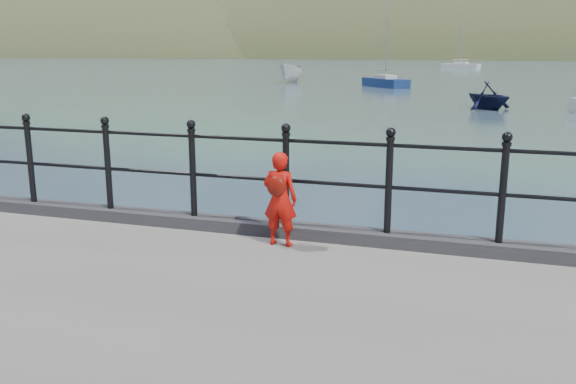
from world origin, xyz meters
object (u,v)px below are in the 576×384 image
(launch_white, at_px, (291,73))
(launch_navy, at_px, (488,95))
(sailboat_deep, at_px, (461,66))
(child, at_px, (280,198))
(sailboat_port, at_px, (385,83))
(railing, at_px, (238,165))

(launch_white, relative_size, launch_navy, 1.63)
(launch_white, height_order, launch_navy, launch_white)
(launch_navy, distance_m, sailboat_deep, 66.05)
(child, bearing_deg, sailboat_port, -82.03)
(launch_white, relative_size, sailboat_port, 0.63)
(child, bearing_deg, launch_navy, -94.14)
(launch_white, height_order, sailboat_deep, sailboat_deep)
(sailboat_port, distance_m, sailboat_deep, 49.33)
(sailboat_port, bearing_deg, sailboat_deep, 133.77)
(railing, height_order, child, railing)
(railing, height_order, launch_white, railing)
(railing, relative_size, sailboat_deep, 2.11)
(railing, height_order, sailboat_deep, sailboat_deep)
(launch_white, relative_size, sailboat_deep, 0.53)
(launch_white, xyz_separation_m, launch_navy, (17.13, -20.70, -0.14))
(launch_navy, bearing_deg, child, -140.36)
(launch_navy, distance_m, sailboat_port, 18.57)
(child, xyz_separation_m, launch_white, (-14.62, 48.22, -0.66))
(railing, relative_size, child, 16.83)
(launch_navy, xyz_separation_m, sailboat_port, (-7.88, 16.82, -0.40))
(railing, bearing_deg, sailboat_port, 96.14)
(railing, bearing_deg, sailboat_deep, 90.23)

